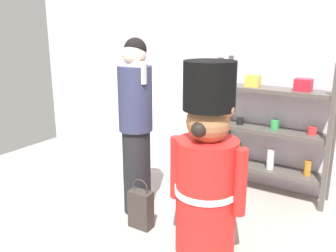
# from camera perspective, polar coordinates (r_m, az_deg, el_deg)

# --- Properties ---
(back_wall) EXTENTS (6.40, 0.12, 2.60)m
(back_wall) POSITION_cam_1_polar(r_m,az_deg,el_deg) (4.44, 10.94, 8.03)
(back_wall) COLOR silver
(back_wall) RESTS_ON ground_plane
(merchandise_shelf) EXTENTS (1.23, 0.35, 1.51)m
(merchandise_shelf) POSITION_cam_1_polar(r_m,az_deg,el_deg) (4.18, 16.12, -0.40)
(merchandise_shelf) COLOR #4C4742
(merchandise_shelf) RESTS_ON ground_plane
(teddy_bear_guard) EXTENTS (0.67, 0.52, 1.60)m
(teddy_bear_guard) POSITION_cam_1_polar(r_m,az_deg,el_deg) (2.98, 6.06, -6.82)
(teddy_bear_guard) COLOR red
(teddy_bear_guard) RESTS_ON ground_plane
(person_shopper) EXTENTS (0.34, 0.33, 1.74)m
(person_shopper) POSITION_cam_1_polar(r_m,az_deg,el_deg) (3.56, -5.04, 0.26)
(person_shopper) COLOR black
(person_shopper) RESTS_ON ground_plane
(shopping_bag) EXTENTS (0.22, 0.12, 0.49)m
(shopping_bag) POSITION_cam_1_polar(r_m,az_deg,el_deg) (3.53, -4.26, -12.72)
(shopping_bag) COLOR #332D28
(shopping_bag) RESTS_ON ground_plane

